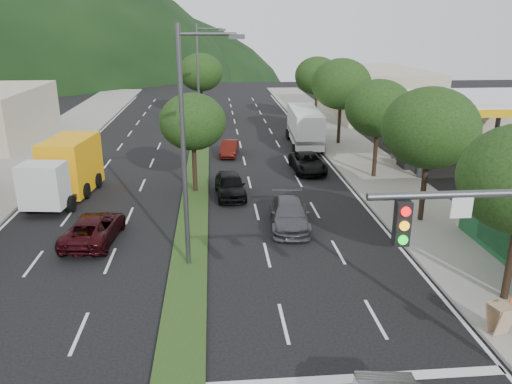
{
  "coord_description": "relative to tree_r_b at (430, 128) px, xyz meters",
  "views": [
    {
      "loc": [
        1.24,
        -11.71,
        9.94
      ],
      "look_at": [
        3.33,
        12.57,
        1.73
      ],
      "focal_mm": 35.0,
      "sensor_mm": 36.0,
      "label": 1
    }
  ],
  "objects": [
    {
      "name": "tree_r_e",
      "position": [
        0.0,
        28.0,
        -0.14
      ],
      "size": [
        4.6,
        4.6,
        6.71
      ],
      "color": "black",
      "rests_on": "sidewalk_right"
    },
    {
      "name": "streetlight_near",
      "position": [
        -11.79,
        -4.0,
        0.55
      ],
      "size": [
        2.6,
        0.25,
        10.0
      ],
      "color": "#47494C",
      "rests_on": "ground"
    },
    {
      "name": "car_queue_b",
      "position": [
        -6.99,
        0.0,
        -4.35
      ],
      "size": [
        2.29,
        4.86,
        1.37
      ],
      "primitive_type": "imported",
      "rotation": [
        0.0,
        0.0,
        -0.08
      ],
      "color": "#4C4C51",
      "rests_on": "ground"
    },
    {
      "name": "tree_r_d",
      "position": [
        0.0,
        18.0,
        0.14
      ],
      "size": [
        5.0,
        5.0,
        7.17
      ],
      "color": "black",
      "rests_on": "sidewalk_right"
    },
    {
      "name": "sidewalk_right",
      "position": [
        0.5,
        13.0,
        -4.96
      ],
      "size": [
        5.0,
        90.0,
        0.15
      ],
      "primitive_type": "cube",
      "color": "gray",
      "rests_on": "ground"
    },
    {
      "name": "tree_med_near",
      "position": [
        -12.0,
        6.0,
        -0.61
      ],
      "size": [
        4.0,
        4.0,
        6.02
      ],
      "color": "black",
      "rests_on": "median"
    },
    {
      "name": "car_queue_d",
      "position": [
        -4.18,
        10.0,
        -4.39
      ],
      "size": [
        2.24,
        4.68,
        1.29
      ],
      "primitive_type": "imported",
      "rotation": [
        0.0,
        0.0,
        0.02
      ],
      "color": "black",
      "rests_on": "ground"
    },
    {
      "name": "tree_r_b",
      "position": [
        0.0,
        0.0,
        0.0
      ],
      "size": [
        4.8,
        4.8,
        6.94
      ],
      "color": "black",
      "rests_on": "sidewalk_right"
    },
    {
      "name": "tree_r_c",
      "position": [
        0.0,
        8.0,
        -0.29
      ],
      "size": [
        4.4,
        4.4,
        6.48
      ],
      "color": "black",
      "rests_on": "sidewalk_right"
    },
    {
      "name": "gas_canopy",
      "position": [
        7.0,
        10.0,
        -0.39
      ],
      "size": [
        12.2,
        8.2,
        5.25
      ],
      "color": "silver",
      "rests_on": "ground"
    },
    {
      "name": "bldg_right_far",
      "position": [
        7.5,
        32.0,
        -2.44
      ],
      "size": [
        10.0,
        16.0,
        5.2
      ],
      "primitive_type": "cube",
      "color": "#B1A58C",
      "rests_on": "ground"
    },
    {
      "name": "tree_med_far",
      "position": [
        -12.0,
        32.0,
        -0.03
      ],
      "size": [
        4.8,
        4.8,
        6.94
      ],
      "color": "black",
      "rests_on": "median"
    },
    {
      "name": "motorhome",
      "position": [
        -3.0,
        17.99,
        -3.38
      ],
      "size": [
        2.95,
        8.22,
        3.11
      ],
      "rotation": [
        0.0,
        0.0,
        -0.05
      ],
      "color": "silver",
      "rests_on": "ground"
    },
    {
      "name": "box_truck",
      "position": [
        -19.65,
        5.86,
        -3.42
      ],
      "size": [
        3.36,
        7.17,
        3.41
      ],
      "rotation": [
        0.0,
        0.0,
        3.02
      ],
      "color": "silver",
      "rests_on": "ground"
    },
    {
      "name": "median",
      "position": [
        -12.0,
        16.0,
        -4.98
      ],
      "size": [
        1.6,
        56.0,
        0.12
      ],
      "primitive_type": "cube",
      "color": "#1F3B15",
      "rests_on": "ground"
    },
    {
      "name": "suv_maroon",
      "position": [
        -16.63,
        -1.04,
        -4.38
      ],
      "size": [
        2.58,
        4.88,
        1.31
      ],
      "primitive_type": "imported",
      "rotation": [
        0.0,
        0.0,
        3.05
      ],
      "color": "black",
      "rests_on": "ground"
    },
    {
      "name": "a_frame_sign",
      "position": [
        -1.5,
        -10.16,
        -4.25
      ],
      "size": [
        0.81,
        0.88,
        1.43
      ],
      "rotation": [
        0.0,
        0.0,
        0.28
      ],
      "color": "tan",
      "rests_on": "sidewalk_right"
    },
    {
      "name": "streetlight_mid",
      "position": [
        -11.79,
        21.0,
        0.55
      ],
      "size": [
        2.6,
        0.25,
        10.0
      ],
      "color": "#47494C",
      "rests_on": "ground"
    },
    {
      "name": "sidewalk_left",
      "position": [
        -25.0,
        13.0,
        -4.96
      ],
      "size": [
        6.0,
        90.0,
        0.15
      ],
      "primitive_type": "cube",
      "color": "gray",
      "rests_on": "ground"
    },
    {
      "name": "car_queue_a",
      "position": [
        -9.87,
        5.0,
        -4.31
      ],
      "size": [
        1.95,
        4.33,
        1.45
      ],
      "primitive_type": "imported",
      "rotation": [
        0.0,
        0.0,
        0.06
      ],
      "color": "black",
      "rests_on": "ground"
    },
    {
      "name": "car_queue_c",
      "position": [
        -9.56,
        15.0,
        -4.44
      ],
      "size": [
        1.73,
        3.75,
        1.19
      ],
      "primitive_type": "imported",
      "rotation": [
        0.0,
        0.0,
        -0.13
      ],
      "color": "#48110C",
      "rests_on": "ground"
    }
  ]
}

